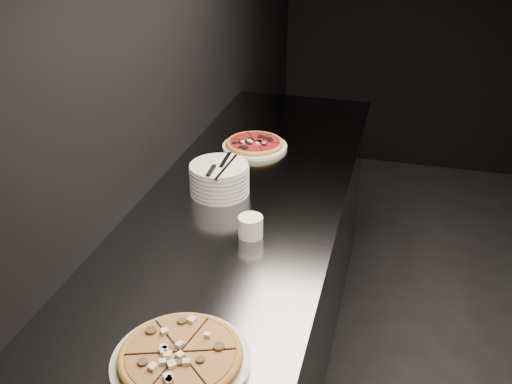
% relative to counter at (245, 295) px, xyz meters
% --- Properties ---
extents(wall_left, '(0.02, 5.00, 2.80)m').
position_rel_counter_xyz_m(wall_left, '(-0.37, 0.00, 0.94)').
color(wall_left, black).
rests_on(wall_left, floor).
extents(counter, '(0.74, 2.44, 0.92)m').
position_rel_counter_xyz_m(counter, '(0.00, 0.00, 0.00)').
color(counter, slate).
rests_on(counter, floor).
extents(pizza_mushroom, '(0.39, 0.39, 0.04)m').
position_rel_counter_xyz_m(pizza_mushroom, '(0.08, -0.86, 0.48)').
color(pizza_mushroom, silver).
rests_on(pizza_mushroom, counter).
extents(pizza_tomato, '(0.29, 0.29, 0.03)m').
position_rel_counter_xyz_m(pizza_tomato, '(-0.08, 0.46, 0.48)').
color(pizza_tomato, silver).
rests_on(pizza_tomato, counter).
extents(plate_stack, '(0.22, 0.22, 0.12)m').
position_rel_counter_xyz_m(plate_stack, '(-0.10, 0.02, 0.52)').
color(plate_stack, silver).
rests_on(plate_stack, counter).
extents(cutlery, '(0.09, 0.24, 0.01)m').
position_rel_counter_xyz_m(cutlery, '(-0.09, 0.00, 0.58)').
color(cutlery, '#B1B4B9').
rests_on(cutlery, plate_stack).
extents(ramekin, '(0.08, 0.08, 0.07)m').
position_rel_counter_xyz_m(ramekin, '(0.09, -0.25, 0.50)').
color(ramekin, white).
rests_on(ramekin, counter).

